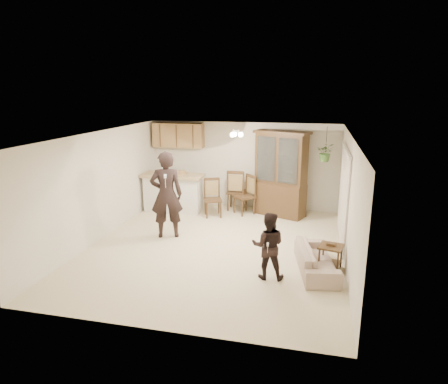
% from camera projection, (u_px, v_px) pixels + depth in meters
% --- Properties ---
extents(floor, '(6.50, 6.50, 0.00)m').
position_uv_depth(floor, '(215.00, 247.00, 8.89)').
color(floor, beige).
rests_on(floor, ground).
extents(ceiling, '(5.50, 6.50, 0.02)m').
position_uv_depth(ceiling, '(215.00, 135.00, 8.26)').
color(ceiling, silver).
rests_on(ceiling, wall_back).
extents(wall_back, '(5.50, 0.02, 2.50)m').
position_uv_depth(wall_back, '(243.00, 165.00, 11.64)').
color(wall_back, silver).
rests_on(wall_back, ground).
extents(wall_front, '(5.50, 0.02, 2.50)m').
position_uv_depth(wall_front, '(157.00, 251.00, 5.52)').
color(wall_front, silver).
rests_on(wall_front, ground).
extents(wall_left, '(0.02, 6.50, 2.50)m').
position_uv_depth(wall_left, '(100.00, 186.00, 9.19)').
color(wall_left, silver).
rests_on(wall_left, ground).
extents(wall_right, '(0.02, 6.50, 2.50)m').
position_uv_depth(wall_right, '(348.00, 201.00, 7.97)').
color(wall_right, silver).
rests_on(wall_right, ground).
extents(breakfast_bar, '(1.60, 0.55, 1.00)m').
position_uv_depth(breakfast_bar, '(173.00, 194.00, 11.39)').
color(breakfast_bar, silver).
rests_on(breakfast_bar, floor).
extents(bar_top, '(1.75, 0.70, 0.08)m').
position_uv_depth(bar_top, '(173.00, 175.00, 11.25)').
color(bar_top, tan).
rests_on(bar_top, breakfast_bar).
extents(upper_cabinets, '(1.50, 0.34, 0.70)m').
position_uv_depth(upper_cabinets, '(178.00, 135.00, 11.68)').
color(upper_cabinets, olive).
rests_on(upper_cabinets, wall_back).
extents(vertical_blinds, '(0.06, 2.30, 2.10)m').
position_uv_depth(vertical_blinds, '(343.00, 197.00, 8.86)').
color(vertical_blinds, beige).
rests_on(vertical_blinds, wall_right).
extents(ceiling_fixture, '(0.36, 0.36, 0.20)m').
position_uv_depth(ceiling_fixture, '(236.00, 134.00, 9.37)').
color(ceiling_fixture, beige).
rests_on(ceiling_fixture, ceiling).
extents(hanging_plant, '(0.43, 0.37, 0.48)m').
position_uv_depth(hanging_plant, '(326.00, 152.00, 10.18)').
color(hanging_plant, '#345622').
rests_on(hanging_plant, ceiling).
extents(plant_cord, '(0.01, 0.01, 0.65)m').
position_uv_depth(plant_cord, '(326.00, 140.00, 10.10)').
color(plant_cord, black).
rests_on(plant_cord, ceiling).
extents(sofa, '(1.06, 1.98, 0.73)m').
position_uv_depth(sofa, '(317.00, 253.00, 7.66)').
color(sofa, beige).
rests_on(sofa, floor).
extents(adult, '(0.77, 0.63, 1.80)m').
position_uv_depth(adult, '(167.00, 200.00, 9.32)').
color(adult, black).
rests_on(adult, floor).
extents(child, '(0.70, 0.57, 1.35)m').
position_uv_depth(child, '(268.00, 244.00, 7.30)').
color(child, black).
rests_on(child, floor).
extents(china_hutch, '(1.59, 1.07, 2.34)m').
position_uv_depth(china_hutch, '(281.00, 175.00, 10.87)').
color(china_hutch, '#311F11').
rests_on(china_hutch, floor).
extents(side_table, '(0.53, 0.53, 0.54)m').
position_uv_depth(side_table, '(330.00, 257.00, 7.76)').
color(side_table, '#311F11').
rests_on(side_table, floor).
extents(chair_bar, '(0.60, 0.60, 1.04)m').
position_uv_depth(chair_bar, '(213.00, 206.00, 10.99)').
color(chair_bar, '#311F11').
rests_on(chair_bar, floor).
extents(chair_hutch_left, '(0.69, 0.69, 1.10)m').
position_uv_depth(chair_hutch_left, '(244.00, 203.00, 11.21)').
color(chair_hutch_left, '#311F11').
rests_on(chair_hutch_left, floor).
extents(chair_hutch_right, '(0.53, 0.53, 1.19)m').
position_uv_depth(chair_hutch_right, '(237.00, 198.00, 11.60)').
color(chair_hutch_right, '#311F11').
rests_on(chair_hutch_right, floor).
extents(controller_adult, '(0.11, 0.19, 0.05)m').
position_uv_depth(controller_adult, '(165.00, 176.00, 8.69)').
color(controller_adult, silver).
rests_on(controller_adult, adult).
extents(controller_child, '(0.04, 0.11, 0.03)m').
position_uv_depth(controller_child, '(268.00, 244.00, 6.99)').
color(controller_child, silver).
rests_on(controller_child, child).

